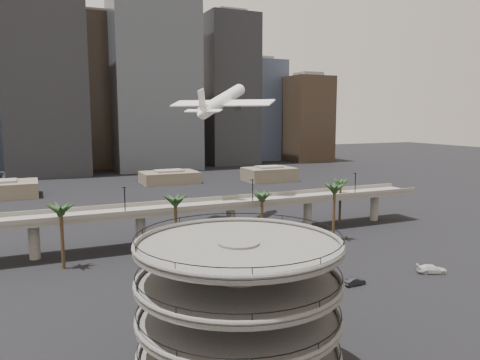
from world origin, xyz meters
name	(u,v)px	position (x,y,z in m)	size (l,w,h in m)	color
ground	(318,345)	(0.00, 0.00, 0.00)	(700.00, 700.00, 0.00)	black
parking_ramp	(239,300)	(-13.00, -4.00, 9.84)	(22.20, 22.20, 17.35)	#4F4D4A
overpass	(187,211)	(0.00, 55.00, 7.34)	(130.00, 9.30, 14.70)	slate
palm_trees	(246,196)	(11.58, 47.18, 11.30)	(76.40, 18.40, 14.00)	#42321C
low_buildings	(139,181)	(6.89, 142.30, 2.86)	(135.00, 27.50, 6.80)	brown
skyline	(123,93)	(15.11, 217.09, 41.57)	(269.00, 86.00, 113.78)	gray
airborne_jet	(222,101)	(14.81, 69.41, 33.29)	(25.20, 25.35, 11.36)	white
car_a	(236,304)	(-4.99, 15.21, 0.69)	(1.63, 4.05, 1.38)	#A73317
car_b	(355,282)	(17.90, 15.68, 0.67)	(1.41, 4.06, 1.34)	black
car_c	(432,269)	(35.23, 14.91, 0.78)	(2.19, 5.40, 1.57)	silver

